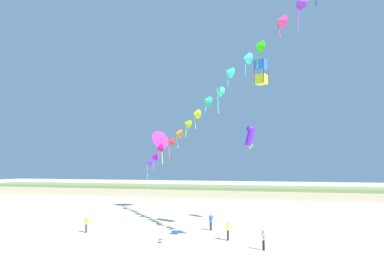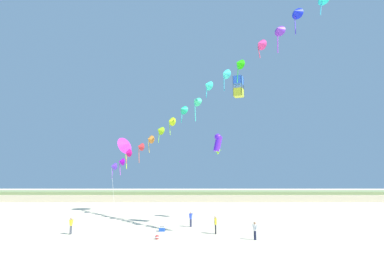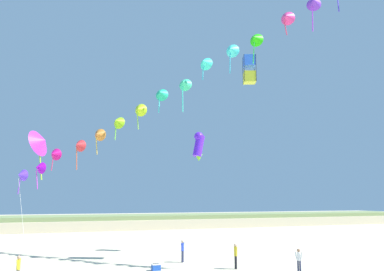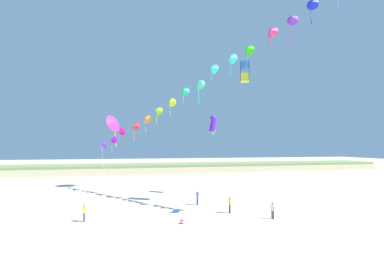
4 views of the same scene
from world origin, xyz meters
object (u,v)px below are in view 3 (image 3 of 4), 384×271
person_far_left (299,259)px  person_near_right (183,249)px  large_kite_low_lead (249,69)px  person_near_left (18,268)px  large_kite_high_solo (199,145)px  large_kite_mid_trail (42,142)px  person_mid_center (236,254)px  beach_cooler (156,267)px

person_far_left → person_near_right: bearing=129.0°
person_far_left → large_kite_low_lead: size_ratio=0.65×
person_near_left → large_kite_high_solo: 19.47m
large_kite_high_solo → large_kite_mid_trail: bearing=148.5°
person_far_left → large_kite_mid_trail: large_kite_mid_trail is taller
person_mid_center → large_kite_mid_trail: size_ratio=0.31×
person_mid_center → person_far_left: 4.13m
person_mid_center → large_kite_high_solo: (1.12, 9.34, 8.62)m
person_near_left → large_kite_low_lead: bearing=9.8°
person_near_left → beach_cooler: person_near_left is taller
large_kite_low_lead → beach_cooler: bearing=-171.1°
large_kite_high_solo → beach_cooler: large_kite_high_solo is taller
person_far_left → large_kite_mid_trail: bearing=127.4°
person_far_left → large_kite_high_solo: bearing=99.5°
person_near_left → large_kite_high_solo: size_ratio=0.56×
person_mid_center → person_far_left: (3.12, -2.70, -0.11)m
person_near_left → person_far_left: person_near_left is taller
large_kite_low_lead → beach_cooler: large_kite_low_lead is taller
person_far_left → large_kite_high_solo: 15.00m
person_near_left → person_far_left: (16.59, -2.51, -0.03)m
person_near_left → beach_cooler: (8.32, 1.56, -0.68)m
person_mid_center → person_far_left: size_ratio=1.13×
large_kite_mid_trail → beach_cooler: (7.34, -16.32, -10.10)m
person_near_right → person_near_left: bearing=-159.2°
person_far_left → large_kite_low_lead: large_kite_low_lead is taller
beach_cooler → large_kite_low_lead: bearing=8.9°
large_kite_high_solo → person_near_left: bearing=-146.9°
person_far_left → beach_cooler: person_far_left is taller
person_mid_center → large_kite_high_solo: 12.75m
person_near_right → person_mid_center: (2.34, -4.04, 0.03)m
large_kite_low_lead → beach_cooler: 16.88m
person_near_right → person_mid_center: size_ratio=0.97×
person_near_right → large_kite_high_solo: 10.71m
large_kite_low_lead → large_kite_high_solo: large_kite_low_lead is taller
person_near_right → large_kite_low_lead: size_ratio=0.71×
large_kite_low_lead → large_kite_mid_trail: size_ratio=0.43×
person_far_left → person_mid_center: bearing=139.1°
person_near_left → person_near_right: size_ratio=0.96×
person_far_left → beach_cooler: bearing=153.8°
large_kite_low_lead → large_kite_high_solo: (-1.74, 6.71, -5.44)m
person_near_left → person_mid_center: (13.47, 0.19, 0.07)m
person_near_left → large_kite_low_lead: large_kite_low_lead is taller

